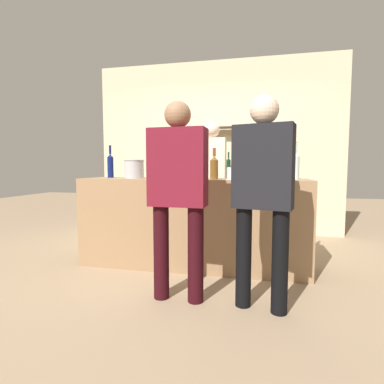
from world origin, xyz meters
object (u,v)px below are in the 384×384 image
at_px(wine_glass, 272,168).
at_px(customer_right, 263,187).
at_px(cork_jar, 233,173).
at_px(counter_bottle_0, 295,165).
at_px(ice_bucket, 134,169).
at_px(counter_bottle_1, 194,166).
at_px(counter_bottle_4, 279,165).
at_px(customer_center, 178,187).
at_px(counter_bottle_3, 110,165).
at_px(counter_bottle_5, 259,166).
at_px(counter_bottle_2, 214,167).
at_px(server_behind_counter, 211,172).

bearing_deg(wine_glass, customer_right, -97.42).
bearing_deg(wine_glass, cork_jar, -173.20).
distance_m(counter_bottle_0, ice_bucket, 1.70).
height_order(counter_bottle_1, customer_right, customer_right).
xyz_separation_m(counter_bottle_4, customer_center, (-0.83, -0.93, -0.17)).
relative_size(counter_bottle_0, cork_jar, 3.11).
height_order(cork_jar, customer_center, customer_center).
distance_m(counter_bottle_3, ice_bucket, 0.41).
bearing_deg(customer_center, wine_glass, -43.83).
relative_size(counter_bottle_5, ice_bucket, 1.60).
bearing_deg(counter_bottle_2, counter_bottle_5, 0.74).
bearing_deg(counter_bottle_0, counter_bottle_4, -177.47).
distance_m(counter_bottle_5, ice_bucket, 1.32).
xyz_separation_m(counter_bottle_4, ice_bucket, (-1.53, -0.17, -0.04)).
xyz_separation_m(counter_bottle_3, customer_center, (1.07, -0.93, -0.18)).
height_order(counter_bottle_0, counter_bottle_5, counter_bottle_0).
xyz_separation_m(cork_jar, customer_right, (0.28, -0.72, -0.08)).
bearing_deg(server_behind_counter, ice_bucket, -33.98).
distance_m(customer_center, customer_right, 0.66).
bearing_deg(counter_bottle_1, customer_right, -50.15).
height_order(counter_bottle_5, wine_glass, counter_bottle_5).
relative_size(counter_bottle_3, counter_bottle_4, 1.01).
height_order(customer_center, server_behind_counter, server_behind_counter).
distance_m(counter_bottle_5, wine_glass, 0.14).
bearing_deg(customer_right, counter_bottle_0, -5.63).
bearing_deg(customer_center, cork_jar, -26.78).
distance_m(counter_bottle_5, cork_jar, 0.28).
bearing_deg(wine_glass, counter_bottle_2, 174.98).
xyz_separation_m(counter_bottle_2, ice_bucket, (-0.87, -0.03, -0.02)).
distance_m(ice_bucket, customer_right, 1.57).
distance_m(counter_bottle_2, customer_right, 0.96).
bearing_deg(counter_bottle_4, server_behind_counter, 135.53).
xyz_separation_m(ice_bucket, customer_center, (0.70, -0.76, -0.13)).
bearing_deg(counter_bottle_0, counter_bottle_2, -169.70).
xyz_separation_m(counter_bottle_4, counter_bottle_5, (-0.20, -0.14, -0.01)).
height_order(wine_glass, cork_jar, wine_glass).
relative_size(counter_bottle_0, counter_bottle_1, 1.04).
xyz_separation_m(wine_glass, customer_right, (-0.10, -0.77, -0.14)).
relative_size(counter_bottle_5, cork_jar, 2.87).
xyz_separation_m(counter_bottle_5, ice_bucket, (-1.32, -0.03, -0.03)).
distance_m(ice_bucket, server_behind_counter, 1.20).
bearing_deg(customer_right, customer_center, 101.11).
relative_size(counter_bottle_0, counter_bottle_2, 1.20).
bearing_deg(ice_bucket, customer_center, -47.56).
bearing_deg(counter_bottle_5, counter_bottle_1, 178.84).
height_order(counter_bottle_1, server_behind_counter, server_behind_counter).
bearing_deg(ice_bucket, counter_bottle_1, 3.90).
distance_m(customer_center, server_behind_counter, 1.74).
bearing_deg(cork_jar, counter_bottle_1, 164.64).
bearing_deg(customer_center, server_behind_counter, 1.77).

